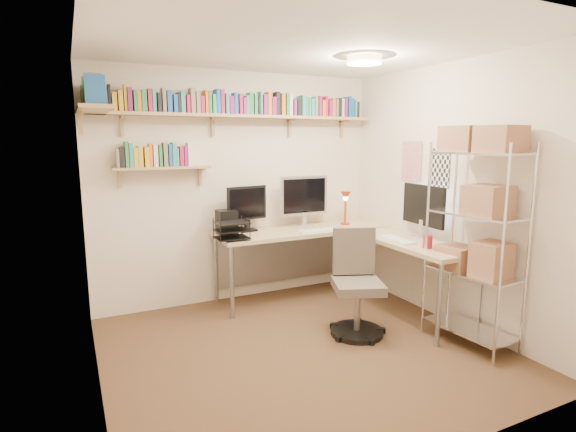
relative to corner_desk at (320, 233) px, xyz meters
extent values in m
plane|color=#4C3620|center=(-0.70, -0.92, -0.78)|extent=(3.20, 3.20, 0.00)
cube|color=beige|center=(-0.70, 0.58, 0.47)|extent=(3.20, 0.04, 2.50)
cube|color=beige|center=(-2.30, -0.92, 0.47)|extent=(0.04, 3.00, 2.50)
cube|color=beige|center=(0.90, -0.92, 0.47)|extent=(0.04, 3.00, 2.50)
cube|color=beige|center=(-0.70, -2.42, 0.47)|extent=(3.20, 0.04, 2.50)
cube|color=white|center=(-0.70, -0.92, 1.72)|extent=(3.20, 3.00, 0.04)
cube|color=silver|center=(0.89, -0.37, 0.77)|extent=(0.01, 0.30, 0.42)
cube|color=silver|center=(0.89, -0.77, 0.72)|extent=(0.01, 0.28, 0.38)
cylinder|color=#FFEAC6|center=(0.00, -0.72, 1.68)|extent=(0.30, 0.30, 0.06)
cube|color=tan|center=(-0.70, 0.45, 1.24)|extent=(3.05, 0.25, 0.03)
cube|color=tan|center=(-2.17, 0.03, 1.24)|extent=(0.25, 1.00, 0.03)
cube|color=tan|center=(-1.55, 0.48, 0.72)|extent=(0.95, 0.20, 0.02)
cube|color=tan|center=(-1.90, 0.52, 1.17)|extent=(0.03, 0.20, 0.20)
cube|color=tan|center=(-1.00, 0.52, 1.17)|extent=(0.03, 0.20, 0.20)
cube|color=tan|center=(-0.10, 0.52, 1.17)|extent=(0.03, 0.20, 0.20)
cube|color=tan|center=(0.60, 0.52, 1.17)|extent=(0.03, 0.20, 0.20)
cube|color=teal|center=(-2.16, 0.45, 1.35)|extent=(0.03, 0.14, 0.20)
cube|color=#7A6E59|center=(-2.12, 0.45, 1.37)|extent=(0.03, 0.11, 0.24)
cube|color=black|center=(-2.08, 0.45, 1.36)|extent=(0.04, 0.12, 0.22)
cube|color=#1D529A|center=(-2.04, 0.45, 1.35)|extent=(0.04, 0.14, 0.19)
cube|color=black|center=(-2.01, 0.45, 1.37)|extent=(0.02, 0.13, 0.24)
cube|color=gold|center=(-1.97, 0.45, 1.34)|extent=(0.04, 0.13, 0.17)
cube|color=gold|center=(-1.91, 0.45, 1.35)|extent=(0.04, 0.14, 0.19)
cube|color=gold|center=(-1.87, 0.45, 1.38)|extent=(0.02, 0.12, 0.25)
cube|color=#771F67|center=(-1.83, 0.45, 1.36)|extent=(0.04, 0.15, 0.22)
cube|color=#2B8349|center=(-1.78, 0.45, 1.35)|extent=(0.03, 0.15, 0.20)
cube|color=orange|center=(-1.75, 0.45, 1.35)|extent=(0.04, 0.13, 0.19)
cube|color=#2B8349|center=(-1.70, 0.45, 1.35)|extent=(0.04, 0.14, 0.20)
cube|color=#B61841|center=(-1.65, 0.45, 1.36)|extent=(0.04, 0.14, 0.22)
cube|color=teal|center=(-1.61, 0.45, 1.36)|extent=(0.03, 0.12, 0.22)
cube|color=black|center=(-1.56, 0.45, 1.34)|extent=(0.04, 0.14, 0.18)
cube|color=#7A6E59|center=(-1.52, 0.45, 1.37)|extent=(0.03, 0.12, 0.23)
cube|color=#1D529A|center=(-1.46, 0.45, 1.36)|extent=(0.04, 0.13, 0.21)
cube|color=#1D529A|center=(-1.41, 0.45, 1.34)|extent=(0.04, 0.15, 0.17)
cube|color=black|center=(-1.37, 0.45, 1.35)|extent=(0.02, 0.15, 0.20)
cube|color=teal|center=(-1.33, 0.45, 1.36)|extent=(0.04, 0.12, 0.21)
cube|color=#B61841|center=(-1.28, 0.45, 1.34)|extent=(0.03, 0.13, 0.17)
cube|color=#7A6E59|center=(-1.24, 0.45, 1.38)|extent=(0.04, 0.14, 0.25)
cube|color=#7A6E59|center=(-1.19, 0.45, 1.36)|extent=(0.04, 0.15, 0.21)
cube|color=#B61841|center=(-1.14, 0.45, 1.34)|extent=(0.04, 0.12, 0.17)
cube|color=orange|center=(-1.10, 0.45, 1.37)|extent=(0.03, 0.14, 0.23)
cube|color=#2B8349|center=(-1.06, 0.45, 1.37)|extent=(0.03, 0.12, 0.23)
cube|color=teal|center=(-1.02, 0.45, 1.35)|extent=(0.03, 0.14, 0.19)
cube|color=#1D529A|center=(-0.98, 0.45, 1.38)|extent=(0.04, 0.14, 0.25)
cube|color=#B61841|center=(-0.93, 0.45, 1.38)|extent=(0.04, 0.12, 0.24)
cube|color=teal|center=(-0.88, 0.45, 1.36)|extent=(0.03, 0.15, 0.21)
cube|color=#771F67|center=(-0.83, 0.45, 1.34)|extent=(0.04, 0.13, 0.18)
cube|color=#1D529A|center=(-0.79, 0.45, 1.36)|extent=(0.04, 0.11, 0.22)
cube|color=#B61841|center=(-0.74, 0.45, 1.36)|extent=(0.04, 0.13, 0.21)
cube|color=#771F67|center=(-0.69, 0.45, 1.34)|extent=(0.03, 0.14, 0.17)
cube|color=teal|center=(-0.66, 0.45, 1.35)|extent=(0.03, 0.12, 0.20)
cube|color=#2B8349|center=(-0.62, 0.45, 1.37)|extent=(0.04, 0.12, 0.23)
cube|color=#2B8349|center=(-0.57, 0.45, 1.36)|extent=(0.03, 0.14, 0.22)
cube|color=black|center=(-0.53, 0.45, 1.34)|extent=(0.02, 0.14, 0.18)
cube|color=teal|center=(-0.50, 0.45, 1.38)|extent=(0.02, 0.11, 0.25)
cube|color=#771F67|center=(-0.46, 0.45, 1.36)|extent=(0.04, 0.14, 0.21)
cube|color=orange|center=(-0.41, 0.45, 1.38)|extent=(0.04, 0.12, 0.25)
cube|color=#771F67|center=(-0.35, 0.45, 1.35)|extent=(0.04, 0.12, 0.19)
cube|color=black|center=(-0.31, 0.45, 1.38)|extent=(0.04, 0.11, 0.25)
cube|color=orange|center=(-0.25, 0.45, 1.37)|extent=(0.04, 0.13, 0.24)
cube|color=#2B8349|center=(-0.20, 0.45, 1.37)|extent=(0.03, 0.14, 0.24)
cube|color=silver|center=(-0.15, 0.45, 1.37)|extent=(0.04, 0.12, 0.23)
cube|color=#771F67|center=(-0.10, 0.45, 1.34)|extent=(0.03, 0.14, 0.18)
cube|color=black|center=(-0.05, 0.45, 1.34)|extent=(0.04, 0.14, 0.18)
cube|color=teal|center=(0.00, 0.45, 1.37)|extent=(0.04, 0.14, 0.23)
cube|color=#2B8349|center=(0.04, 0.45, 1.36)|extent=(0.04, 0.12, 0.21)
cube|color=teal|center=(0.08, 0.45, 1.35)|extent=(0.02, 0.13, 0.20)
cube|color=teal|center=(0.12, 0.45, 1.35)|extent=(0.04, 0.12, 0.19)
cube|color=#7A6E59|center=(0.16, 0.45, 1.36)|extent=(0.04, 0.12, 0.22)
cube|color=#771F67|center=(0.21, 0.45, 1.37)|extent=(0.03, 0.14, 0.23)
cube|color=orange|center=(0.26, 0.45, 1.34)|extent=(0.04, 0.13, 0.18)
cube|color=#B61841|center=(0.30, 0.45, 1.37)|extent=(0.03, 0.12, 0.23)
cube|color=#771F67|center=(0.35, 0.45, 1.34)|extent=(0.04, 0.14, 0.18)
cube|color=orange|center=(0.39, 0.45, 1.36)|extent=(0.04, 0.12, 0.21)
cube|color=#7A6E59|center=(0.44, 0.45, 1.36)|extent=(0.03, 0.13, 0.20)
cube|color=black|center=(0.48, 0.45, 1.36)|extent=(0.04, 0.13, 0.22)
cube|color=silver|center=(0.52, 0.45, 1.36)|extent=(0.03, 0.11, 0.21)
cube|color=#771F67|center=(0.56, 0.45, 1.36)|extent=(0.03, 0.12, 0.22)
cube|color=#1D529A|center=(0.61, 0.45, 1.37)|extent=(0.03, 0.14, 0.24)
cube|color=#1D529A|center=(0.65, 0.45, 1.36)|extent=(0.04, 0.12, 0.22)
cube|color=teal|center=(0.69, 0.45, 1.35)|extent=(0.02, 0.14, 0.20)
cube|color=black|center=(0.73, 0.45, 1.34)|extent=(0.03, 0.11, 0.18)
cube|color=#1D529A|center=(-2.17, -0.40, 1.36)|extent=(0.15, 0.04, 0.22)
cube|color=gold|center=(-2.17, -0.35, 1.35)|extent=(0.12, 0.04, 0.20)
cube|color=black|center=(-2.17, -0.30, 1.35)|extent=(0.14, 0.03, 0.20)
cube|color=#2B8349|center=(-2.17, -0.26, 1.36)|extent=(0.11, 0.03, 0.22)
cube|color=#7A6E59|center=(-2.17, -0.22, 1.38)|extent=(0.12, 0.03, 0.25)
cube|color=#2B8349|center=(-2.17, -0.18, 1.36)|extent=(0.14, 0.04, 0.21)
cube|color=teal|center=(-2.17, -0.15, 1.37)|extent=(0.12, 0.02, 0.24)
cube|color=#771F67|center=(-2.17, -0.12, 1.37)|extent=(0.12, 0.03, 0.23)
cube|color=silver|center=(-2.17, -0.07, 1.34)|extent=(0.13, 0.04, 0.17)
cube|color=#2B8349|center=(-2.17, -0.02, 1.37)|extent=(0.15, 0.03, 0.24)
cube|color=#771F67|center=(-2.17, 0.03, 1.36)|extent=(0.13, 0.04, 0.21)
cube|color=teal|center=(-2.17, 0.07, 1.34)|extent=(0.13, 0.03, 0.18)
cube|color=orange|center=(-2.17, 0.11, 1.35)|extent=(0.15, 0.02, 0.19)
cube|color=black|center=(-2.17, 0.15, 1.34)|extent=(0.12, 0.03, 0.17)
cube|color=silver|center=(-2.17, 0.19, 1.37)|extent=(0.14, 0.03, 0.23)
cube|color=gold|center=(-2.17, 0.23, 1.35)|extent=(0.14, 0.04, 0.20)
cube|color=#B61841|center=(-2.17, 0.27, 1.35)|extent=(0.12, 0.02, 0.20)
cube|color=#771F67|center=(-2.17, 0.31, 1.36)|extent=(0.13, 0.03, 0.22)
cube|color=orange|center=(-2.17, 0.35, 1.37)|extent=(0.13, 0.03, 0.23)
cube|color=#7A6E59|center=(-2.17, 0.39, 1.35)|extent=(0.14, 0.03, 0.19)
cube|color=#2B8349|center=(-2.17, 0.43, 1.36)|extent=(0.15, 0.03, 0.22)
cube|color=teal|center=(-2.17, 0.46, 1.38)|extent=(0.11, 0.03, 0.25)
cube|color=#7A6E59|center=(-1.97, 0.48, 0.82)|extent=(0.03, 0.13, 0.18)
cube|color=black|center=(-1.93, 0.48, 0.83)|extent=(0.04, 0.13, 0.19)
cube|color=#2B8349|center=(-1.88, 0.48, 0.85)|extent=(0.03, 0.13, 0.25)
cube|color=teal|center=(-1.84, 0.48, 0.85)|extent=(0.04, 0.12, 0.23)
cube|color=gold|center=(-1.80, 0.48, 0.82)|extent=(0.04, 0.13, 0.18)
cube|color=gold|center=(-1.76, 0.48, 0.83)|extent=(0.04, 0.12, 0.21)
cube|color=gold|center=(-1.70, 0.48, 0.83)|extent=(0.04, 0.14, 0.19)
cube|color=orange|center=(-1.66, 0.48, 0.84)|extent=(0.03, 0.13, 0.23)
cube|color=silver|center=(-1.62, 0.48, 0.84)|extent=(0.04, 0.12, 0.22)
cube|color=#2B8349|center=(-1.57, 0.48, 0.84)|extent=(0.03, 0.11, 0.22)
cube|color=#7A6E59|center=(-1.52, 0.48, 0.85)|extent=(0.04, 0.14, 0.24)
cube|color=#1D529A|center=(-1.48, 0.48, 0.84)|extent=(0.03, 0.14, 0.22)
cube|color=teal|center=(-1.44, 0.48, 0.85)|extent=(0.03, 0.14, 0.24)
cube|color=teal|center=(-1.41, 0.48, 0.82)|extent=(0.02, 0.12, 0.18)
cube|color=#B61841|center=(-1.36, 0.48, 0.83)|extent=(0.04, 0.13, 0.20)
cube|color=#771F67|center=(-1.32, 0.48, 0.83)|extent=(0.03, 0.13, 0.20)
cube|color=silver|center=(-1.28, 0.48, 0.85)|extent=(0.04, 0.13, 0.24)
cube|color=tan|center=(-0.05, 0.26, -0.01)|extent=(2.04, 0.64, 0.04)
cube|color=tan|center=(0.65, -0.74, -0.01)|extent=(0.64, 1.39, 0.04)
cylinder|color=gray|center=(-1.01, -0.01, -0.41)|extent=(0.04, 0.04, 0.75)
cylinder|color=gray|center=(-1.01, 0.53, -0.41)|extent=(0.04, 0.04, 0.75)
cylinder|color=gray|center=(0.91, 0.53, -0.41)|extent=(0.04, 0.04, 0.75)
cylinder|color=gray|center=(0.38, -1.38, -0.41)|extent=(0.04, 0.04, 0.75)
cylinder|color=gray|center=(0.91, -1.38, -0.41)|extent=(0.04, 0.04, 0.75)
cube|color=gray|center=(-0.05, 0.54, -0.35)|extent=(1.93, 0.02, 0.59)
cube|color=silver|center=(0.00, 0.39, 0.36)|extent=(0.59, 0.03, 0.45)
cube|color=black|center=(0.00, 0.37, 0.36)|extent=(0.53, 0.00, 0.39)
cube|color=black|center=(-0.69, 0.39, 0.32)|extent=(0.47, 0.03, 0.36)
cube|color=black|center=(0.80, -0.68, 0.34)|extent=(0.03, 0.62, 0.41)
cube|color=white|center=(0.77, -0.68, 0.34)|extent=(0.00, 0.56, 0.35)
cube|color=white|center=(0.00, 0.07, 0.02)|extent=(0.45, 0.14, 0.02)
cube|color=white|center=(0.49, -0.68, 0.02)|extent=(0.14, 0.43, 0.02)
cylinder|color=#AD2F0E|center=(0.49, 0.26, 0.02)|extent=(0.11, 0.11, 0.02)
cylinder|color=#AD2F0E|center=(0.49, 0.26, 0.18)|extent=(0.03, 0.03, 0.30)
cone|color=#AD2F0E|center=(0.49, 0.26, 0.35)|extent=(0.13, 0.13, 0.10)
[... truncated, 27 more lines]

